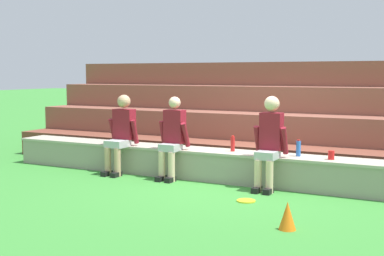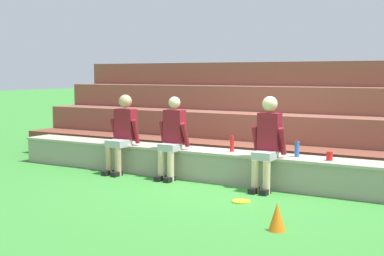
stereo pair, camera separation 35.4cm
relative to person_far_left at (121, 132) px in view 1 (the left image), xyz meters
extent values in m
plane|color=#388433|center=(2.08, -0.01, -0.73)|extent=(80.00, 80.00, 0.00)
cube|color=gray|center=(2.08, 0.27, -0.49)|extent=(8.79, 0.56, 0.48)
cube|color=#ABA28E|center=(2.08, 0.27, -0.27)|extent=(8.83, 0.60, 0.04)
cube|color=brown|center=(2.08, 1.16, -0.49)|extent=(10.50, 0.73, 0.49)
cube|color=brown|center=(2.08, 1.89, -0.24)|extent=(10.50, 0.73, 0.99)
cube|color=brown|center=(2.08, 2.62, 0.01)|extent=(10.50, 0.73, 1.48)
cube|color=brown|center=(2.08, 3.35, 0.25)|extent=(10.50, 0.73, 1.97)
cylinder|color=tan|center=(-0.10, -0.25, -0.49)|extent=(0.11, 0.11, 0.48)
cylinder|color=tan|center=(0.10, -0.25, -0.49)|extent=(0.11, 0.11, 0.48)
cube|color=black|center=(-0.10, -0.29, -0.69)|extent=(0.10, 0.22, 0.08)
cube|color=black|center=(0.10, -0.29, -0.69)|extent=(0.10, 0.22, 0.08)
cube|color=#B2B2B7|center=(0.00, -0.11, -0.20)|extent=(0.33, 0.36, 0.12)
cube|color=maroon|center=(0.00, 0.10, 0.12)|extent=(0.36, 0.20, 0.53)
sphere|color=tan|center=(0.00, 0.10, 0.52)|extent=(0.23, 0.23, 0.23)
cylinder|color=maroon|center=(-0.23, 0.08, 0.00)|extent=(0.08, 0.20, 0.42)
cylinder|color=maroon|center=(0.23, 0.08, 0.00)|extent=(0.08, 0.19, 0.43)
cylinder|color=beige|center=(0.94, -0.20, -0.49)|extent=(0.11, 0.11, 0.48)
cylinder|color=beige|center=(1.12, -0.20, -0.49)|extent=(0.11, 0.11, 0.48)
cube|color=black|center=(0.94, -0.24, -0.69)|extent=(0.10, 0.22, 0.08)
cube|color=black|center=(1.12, -0.24, -0.69)|extent=(0.10, 0.22, 0.08)
cube|color=#B2B2B7|center=(1.03, -0.08, -0.20)|extent=(0.30, 0.30, 0.12)
cube|color=maroon|center=(1.03, 0.07, 0.13)|extent=(0.33, 0.20, 0.55)
sphere|color=beige|center=(1.03, 0.07, 0.52)|extent=(0.20, 0.20, 0.20)
cylinder|color=maroon|center=(0.82, 0.05, 0.01)|extent=(0.08, 0.17, 0.43)
cylinder|color=maroon|center=(1.25, 0.05, 0.01)|extent=(0.08, 0.24, 0.42)
cylinder|color=beige|center=(2.61, -0.26, -0.49)|extent=(0.11, 0.11, 0.48)
cylinder|color=beige|center=(2.79, -0.26, -0.49)|extent=(0.11, 0.11, 0.48)
cube|color=black|center=(2.61, -0.30, -0.69)|extent=(0.10, 0.22, 0.08)
cube|color=black|center=(2.79, -0.30, -0.69)|extent=(0.10, 0.22, 0.08)
cube|color=#B2B2B7|center=(2.70, -0.11, -0.20)|extent=(0.29, 0.36, 0.12)
cube|color=maroon|center=(2.70, 0.06, 0.14)|extent=(0.32, 0.20, 0.56)
sphere|color=beige|center=(2.70, 0.06, 0.55)|extent=(0.23, 0.23, 0.23)
cylinder|color=maroon|center=(2.49, 0.04, 0.01)|extent=(0.08, 0.21, 0.42)
cylinder|color=maroon|center=(2.91, 0.04, 0.01)|extent=(0.08, 0.22, 0.42)
cylinder|color=red|center=(1.97, 0.31, -0.13)|extent=(0.07, 0.07, 0.24)
cylinder|color=red|center=(1.97, 0.31, 0.00)|extent=(0.04, 0.04, 0.02)
cylinder|color=blue|center=(3.05, 0.30, -0.13)|extent=(0.07, 0.07, 0.23)
cylinder|color=red|center=(3.05, 0.30, 0.00)|extent=(0.04, 0.04, 0.02)
cylinder|color=red|center=(3.56, 0.22, -0.18)|extent=(0.09, 0.09, 0.13)
cylinder|color=yellow|center=(2.67, -0.86, -0.72)|extent=(0.26, 0.26, 0.02)
cone|color=orange|center=(3.57, -1.86, -0.57)|extent=(0.19, 0.19, 0.32)
camera|label=1|loc=(5.27, -7.39, 1.00)|focal=48.98mm
camera|label=2|loc=(5.58, -7.22, 1.00)|focal=48.98mm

